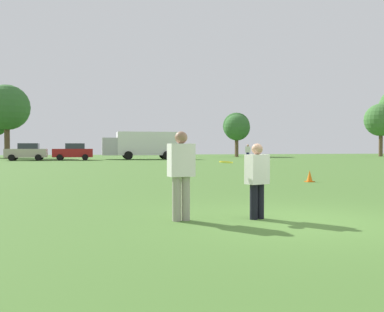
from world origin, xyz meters
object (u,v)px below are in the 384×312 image
object	(u,v)px
frisbee	(226,162)
parked_car_mid_right	(73,152)
parked_car_center	(27,152)
traffic_cone	(310,176)
bystander_sideline_watcher	(248,151)
player_defender	(257,177)
player_thrower	(181,170)
box_truck	(141,144)

from	to	relation	value
frisbee	parked_car_mid_right	xyz separation A→B (m)	(-4.56, 39.85, -0.19)
parked_car_center	frisbee	bearing A→B (deg)	-76.85
traffic_cone	parked_car_center	distance (m)	35.66
traffic_cone	bystander_sideline_watcher	xyz separation A→B (m)	(6.99, 25.59, 0.73)
player_defender	bystander_sideline_watcher	distance (m)	35.73
traffic_cone	bystander_sideline_watcher	bearing A→B (deg)	74.72
traffic_cone	parked_car_mid_right	xyz separation A→B (m)	(-10.60, 32.13, 0.69)
parked_car_mid_right	parked_car_center	bearing A→B (deg)	179.49
player_defender	traffic_cone	world-z (taller)	player_defender
frisbee	parked_car_center	bearing A→B (deg)	103.15
traffic_cone	bystander_sideline_watcher	size ratio (longest dim) A/B	0.28
bystander_sideline_watcher	player_thrower	bearing A→B (deg)	-112.69
traffic_cone	parked_car_center	xyz separation A→B (m)	(-15.36, 32.17, 0.69)
player_defender	frisbee	distance (m)	0.67
parked_car_mid_right	player_defender	bearing A→B (deg)	-82.68
frisbee	box_truck	bearing A→B (deg)	85.90
player_defender	bystander_sideline_watcher	xyz separation A→B (m)	(12.45, 33.49, 0.13)
parked_car_center	box_truck	bearing A→B (deg)	8.39
player_defender	frisbee	bearing A→B (deg)	163.26
parked_car_center	box_truck	world-z (taller)	box_truck
frisbee	bystander_sideline_watcher	distance (m)	35.77
player_thrower	player_defender	distance (m)	1.51
player_defender	parked_car_mid_right	xyz separation A→B (m)	(-5.14, 40.03, 0.09)
player_defender	parked_car_center	world-z (taller)	parked_car_center
parked_car_center	bystander_sideline_watcher	bearing A→B (deg)	-16.41
player_thrower	box_truck	distance (m)	41.93
parked_car_center	traffic_cone	bearing A→B (deg)	-64.49
frisbee	player_thrower	bearing A→B (deg)	-178.26
frisbee	bystander_sideline_watcher	bearing A→B (deg)	68.64
player_defender	frisbee	size ratio (longest dim) A/B	5.45
player_defender	parked_car_mid_right	bearing A→B (deg)	97.32
player_thrower	parked_car_mid_right	distance (m)	40.05
box_truck	bystander_sideline_watcher	distance (m)	13.11
parked_car_center	parked_car_mid_right	bearing A→B (deg)	-0.51
parked_car_mid_right	bystander_sideline_watcher	size ratio (longest dim) A/B	2.47
player_defender	traffic_cone	distance (m)	9.62
parked_car_mid_right	player_thrower	bearing A→B (deg)	-84.77
parked_car_center	bystander_sideline_watcher	distance (m)	23.29
player_thrower	parked_car_center	world-z (taller)	parked_car_center
frisbee	bystander_sideline_watcher	xyz separation A→B (m)	(13.03, 33.31, -0.16)
parked_car_mid_right	box_truck	distance (m)	7.82
frisbee	traffic_cone	size ratio (longest dim) A/B	0.57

